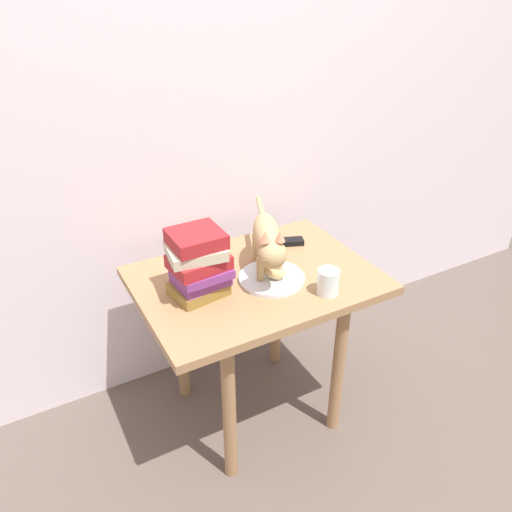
# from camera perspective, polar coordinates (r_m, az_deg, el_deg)

# --- Properties ---
(ground_plane) EXTENTS (6.00, 6.00, 0.00)m
(ground_plane) POSITION_cam_1_polar(r_m,az_deg,el_deg) (2.09, 0.00, -16.80)
(ground_plane) COLOR brown
(back_panel) EXTENTS (4.00, 0.04, 2.20)m
(back_panel) POSITION_cam_1_polar(r_m,az_deg,el_deg) (1.84, -6.34, 16.59)
(back_panel) COLOR silver
(back_panel) RESTS_ON ground
(side_table) EXTENTS (0.79, 0.57, 0.62)m
(side_table) POSITION_cam_1_polar(r_m,az_deg,el_deg) (1.74, 0.00, -4.91)
(side_table) COLOR #9E724C
(side_table) RESTS_ON ground
(plate) EXTENTS (0.22, 0.22, 0.01)m
(plate) POSITION_cam_1_polar(r_m,az_deg,el_deg) (1.67, 1.78, -2.53)
(plate) COLOR silver
(plate) RESTS_ON side_table
(bread_roll) EXTENTS (0.09, 0.10, 0.05)m
(bread_roll) POSITION_cam_1_polar(r_m,az_deg,el_deg) (1.65, 2.11, -1.71)
(bread_roll) COLOR #E0BC7A
(bread_roll) RESTS_ON plate
(cat) EXTENTS (0.23, 0.45, 0.23)m
(cat) POSITION_cam_1_polar(r_m,az_deg,el_deg) (1.64, 1.34, 1.83)
(cat) COLOR tan
(cat) RESTS_ON side_table
(book_stack) EXTENTS (0.19, 0.16, 0.22)m
(book_stack) POSITION_cam_1_polar(r_m,az_deg,el_deg) (1.56, -6.53, -0.91)
(book_stack) COLOR olive
(book_stack) RESTS_ON side_table
(candle_jar) EXTENTS (0.07, 0.07, 0.08)m
(candle_jar) POSITION_cam_1_polar(r_m,az_deg,el_deg) (1.60, 8.16, -3.07)
(candle_jar) COLOR silver
(candle_jar) RESTS_ON side_table
(tv_remote) EXTENTS (0.16, 0.10, 0.02)m
(tv_remote) POSITION_cam_1_polar(r_m,az_deg,el_deg) (1.88, 3.12, 1.58)
(tv_remote) COLOR black
(tv_remote) RESTS_ON side_table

